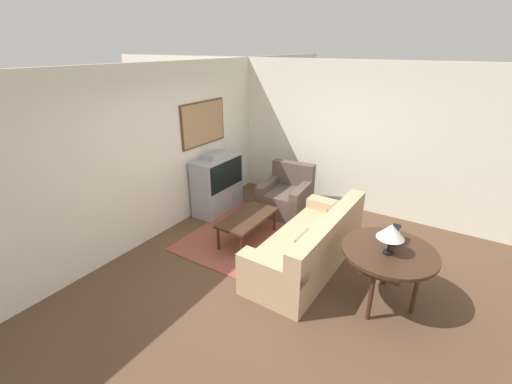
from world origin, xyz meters
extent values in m
plane|color=brown|center=(0.00, 0.00, 0.00)|extent=(12.00, 12.00, 0.00)
cube|color=silver|center=(0.00, 2.13, 1.35)|extent=(12.00, 0.06, 2.70)
cube|color=#4C381E|center=(1.12, 2.08, 1.64)|extent=(1.11, 0.03, 0.77)
cube|color=#A37F56|center=(1.12, 2.07, 1.64)|extent=(1.06, 0.01, 0.72)
cube|color=silver|center=(2.63, 0.00, 1.35)|extent=(0.06, 12.00, 2.70)
cube|color=brown|center=(0.60, 0.78, 0.01)|extent=(2.09, 1.74, 0.01)
cube|color=#9E9EA3|center=(1.12, 1.83, 0.24)|extent=(1.01, 0.45, 0.47)
cube|color=#9E9EA3|center=(1.12, 1.83, 0.76)|extent=(1.01, 0.45, 0.58)
cube|color=black|center=(1.12, 1.60, 0.76)|extent=(0.91, 0.01, 0.51)
cube|color=#9E9EA3|center=(1.12, 1.83, 1.09)|extent=(0.46, 0.25, 0.09)
cube|color=tan|center=(0.41, -0.33, 0.22)|extent=(2.20, 0.92, 0.44)
cube|color=tan|center=(0.40, -0.66, 0.64)|extent=(2.18, 0.26, 0.40)
cube|color=tan|center=(1.38, -0.35, 0.30)|extent=(0.26, 0.88, 0.60)
cube|color=tan|center=(-0.56, -0.32, 0.30)|extent=(0.26, 0.88, 0.60)
cube|color=#877154|center=(0.89, -0.54, 0.61)|extent=(0.36, 0.13, 0.34)
cube|color=#877154|center=(-0.09, -0.52, 0.61)|extent=(0.36, 0.13, 0.34)
cube|color=brown|center=(1.72, 0.71, 0.22)|extent=(0.97, 0.89, 0.45)
cube|color=brown|center=(2.08, 0.74, 0.66)|extent=(0.25, 0.83, 0.43)
cube|color=brown|center=(1.70, 1.04, 0.29)|extent=(0.91, 0.23, 0.59)
cube|color=brown|center=(1.75, 0.38, 0.29)|extent=(0.91, 0.23, 0.59)
cube|color=#3D2619|center=(0.51, 0.74, 0.40)|extent=(1.08, 0.53, 0.04)
cylinder|color=#3D2619|center=(0.02, 0.52, 0.19)|extent=(0.04, 0.04, 0.38)
cylinder|color=#3D2619|center=(1.00, 0.52, 0.19)|extent=(0.04, 0.04, 0.38)
cylinder|color=#3D2619|center=(0.02, 0.95, 0.19)|extent=(0.04, 0.04, 0.38)
cylinder|color=#3D2619|center=(1.00, 0.95, 0.19)|extent=(0.04, 0.04, 0.38)
cylinder|color=#3D2619|center=(0.18, -1.46, 0.72)|extent=(1.08, 1.08, 0.04)
cube|color=#3D2619|center=(0.18, -1.46, 0.66)|extent=(0.92, 0.43, 0.08)
cylinder|color=#3D2619|center=(-0.20, -1.40, 0.35)|extent=(0.05, 0.05, 0.70)
cylinder|color=#3D2619|center=(0.56, -1.40, 0.35)|extent=(0.05, 0.05, 0.70)
cylinder|color=#3D2619|center=(0.18, -1.81, 0.35)|extent=(0.05, 0.05, 0.70)
cylinder|color=black|center=(0.09, -1.45, 0.76)|extent=(0.11, 0.11, 0.02)
cylinder|color=black|center=(0.09, -1.45, 0.93)|extent=(0.02, 0.02, 0.31)
cone|color=silver|center=(0.09, -1.45, 1.03)|extent=(0.30, 0.30, 0.17)
cube|color=black|center=(0.37, -1.45, 0.85)|extent=(0.18, 0.09, 0.21)
cylinder|color=white|center=(0.37, -1.50, 0.89)|extent=(0.11, 0.01, 0.11)
camera|label=1|loc=(-3.48, -1.96, 2.92)|focal=24.00mm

